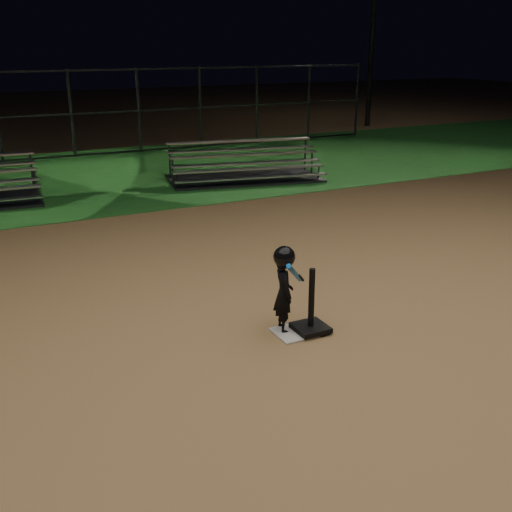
{
  "coord_description": "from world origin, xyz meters",
  "views": [
    {
      "loc": [
        -3.3,
        -5.63,
        3.24
      ],
      "look_at": [
        0.0,
        1.0,
        0.65
      ],
      "focal_mm": 43.22,
      "sensor_mm": 36.0,
      "label": 1
    }
  ],
  "objects_px": {
    "batting_tee": "(311,319)",
    "home_plate": "(294,333)",
    "child_batter": "(284,287)",
    "bleacher_right": "(245,173)"
  },
  "relations": [
    {
      "from": "child_batter",
      "to": "home_plate",
      "type": "bearing_deg",
      "value": -139.6
    },
    {
      "from": "batting_tee",
      "to": "bleacher_right",
      "type": "relative_size",
      "value": 0.19
    },
    {
      "from": "batting_tee",
      "to": "child_batter",
      "type": "xyz_separation_m",
      "value": [
        -0.27,
        0.18,
        0.39
      ]
    },
    {
      "from": "child_batter",
      "to": "batting_tee",
      "type": "bearing_deg",
      "value": -112.73
    },
    {
      "from": "child_batter",
      "to": "bleacher_right",
      "type": "xyz_separation_m",
      "value": [
        3.19,
        7.76,
        -0.37
      ]
    },
    {
      "from": "batting_tee",
      "to": "child_batter",
      "type": "distance_m",
      "value": 0.51
    },
    {
      "from": "home_plate",
      "to": "child_batter",
      "type": "relative_size",
      "value": 0.43
    },
    {
      "from": "child_batter",
      "to": "bleacher_right",
      "type": "relative_size",
      "value": 0.27
    },
    {
      "from": "batting_tee",
      "to": "home_plate",
      "type": "bearing_deg",
      "value": 165.38
    },
    {
      "from": "batting_tee",
      "to": "bleacher_right",
      "type": "bearing_deg",
      "value": 69.78
    }
  ]
}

